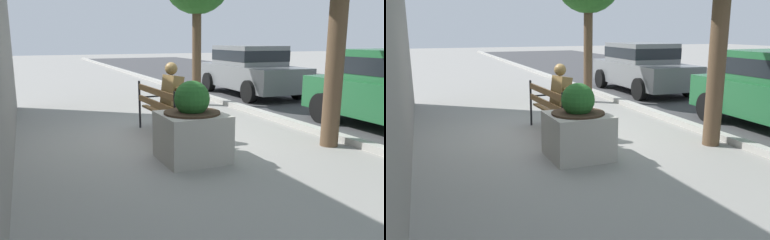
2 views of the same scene
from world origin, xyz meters
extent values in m
plane|color=gray|center=(0.00, 0.00, 0.00)|extent=(80.00, 80.00, 0.00)
cube|color=#B2AFA8|center=(0.00, 2.90, 0.06)|extent=(60.00, 0.20, 0.12)
cube|color=brown|center=(-0.04, 0.09, 0.45)|extent=(1.70, 0.19, 0.04)
cube|color=brown|center=(-0.05, 0.27, 0.45)|extent=(1.70, 0.19, 0.04)
cube|color=brown|center=(-0.06, 0.45, 0.45)|extent=(1.70, 0.19, 0.04)
cube|color=brown|center=(-0.04, 0.00, 0.62)|extent=(1.70, 0.11, 0.11)
cube|color=brown|center=(-0.04, 0.00, 0.84)|extent=(1.70, 0.11, 0.11)
cylinder|color=black|center=(-0.94, 0.43, 0.23)|extent=(0.04, 0.04, 0.45)
cylinder|color=black|center=(-0.91, -0.04, 0.47)|extent=(0.04, 0.04, 0.95)
cube|color=black|center=(-0.93, 0.23, 0.62)|extent=(0.06, 0.48, 0.03)
cylinder|color=black|center=(0.82, 0.51, 0.23)|extent=(0.04, 0.04, 0.45)
cylinder|color=black|center=(0.84, 0.04, 0.47)|extent=(0.04, 0.04, 0.95)
cube|color=black|center=(0.83, 0.31, 0.62)|extent=(0.06, 0.48, 0.03)
cube|color=olive|center=(0.19, 0.33, 0.56)|extent=(0.40, 0.38, 0.16)
cube|color=olive|center=(0.21, 0.23, 0.88)|extent=(0.41, 0.36, 0.55)
sphere|color=olive|center=(0.21, 0.22, 1.26)|extent=(0.22, 0.22, 0.22)
cylinder|color=olive|center=(-0.01, 0.20, 0.83)|extent=(0.13, 0.20, 0.29)
cylinder|color=olive|center=(-0.05, 0.34, 0.66)|extent=(0.13, 0.28, 0.10)
cylinder|color=olive|center=(0.42, 0.30, 0.83)|extent=(0.13, 0.20, 0.29)
cylinder|color=olive|center=(0.40, 0.43, 0.66)|extent=(0.13, 0.28, 0.10)
cylinder|color=olive|center=(0.07, 0.45, 0.52)|extent=(0.20, 0.38, 0.14)
cylinder|color=olive|center=(0.03, 0.62, 0.25)|extent=(0.11, 0.11, 0.50)
cube|color=olive|center=(0.02, 0.68, 0.04)|extent=(0.16, 0.26, 0.07)
cylinder|color=olive|center=(0.24, 0.48, 0.52)|extent=(0.20, 0.38, 0.14)
cylinder|color=olive|center=(0.21, 0.66, 0.25)|extent=(0.11, 0.11, 0.50)
cube|color=olive|center=(0.19, 0.72, 0.04)|extent=(0.16, 0.26, 0.07)
cube|color=olive|center=(0.31, 0.78, 0.08)|extent=(0.31, 0.23, 0.16)
cube|color=#A8A399|center=(1.42, 0.08, 0.35)|extent=(0.92, 0.92, 0.70)
cylinder|color=#38281C|center=(1.42, 0.08, 0.71)|extent=(0.83, 0.83, 0.03)
sphere|color=#235B23|center=(1.42, 0.08, 0.92)|extent=(0.52, 0.52, 0.52)
cylinder|color=brown|center=(-3.02, 2.16, 1.33)|extent=(0.24, 0.24, 2.66)
cylinder|color=brown|center=(1.65, 2.50, 1.54)|extent=(0.29, 0.29, 3.08)
cube|color=slate|center=(-3.98, 4.49, 0.61)|extent=(4.13, 1.77, 0.70)
cube|color=slate|center=(-4.13, 4.49, 1.26)|extent=(2.16, 1.60, 0.60)
cube|color=black|center=(-4.13, 4.49, 1.26)|extent=(2.17, 1.62, 0.33)
cylinder|color=black|center=(-2.63, 5.31, 0.32)|extent=(0.64, 0.23, 0.64)
cylinder|color=black|center=(-2.66, 3.61, 0.32)|extent=(0.64, 0.23, 0.64)
cylinder|color=black|center=(-5.30, 5.36, 0.32)|extent=(0.64, 0.23, 0.64)
cylinder|color=black|center=(-5.33, 3.66, 0.32)|extent=(0.64, 0.23, 0.64)
cylinder|color=black|center=(0.23, 5.36, 0.32)|extent=(0.64, 0.23, 0.64)
cylinder|color=black|center=(0.20, 3.66, 0.32)|extent=(0.64, 0.23, 0.64)
camera|label=1|loc=(6.40, -2.10, 1.75)|focal=35.71mm
camera|label=2|loc=(6.85, -2.10, 1.95)|focal=36.36mm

